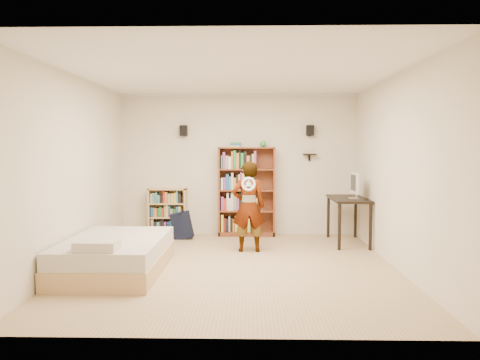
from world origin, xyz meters
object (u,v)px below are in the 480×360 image
(computer_desk, at_px, (348,221))
(daybed, at_px, (115,251))
(tall_bookshelf, at_px, (247,192))
(person, at_px, (249,207))
(low_bookshelf, at_px, (168,212))

(computer_desk, xyz_separation_m, daybed, (-3.53, -1.98, -0.11))
(computer_desk, bearing_deg, tall_bookshelf, 158.64)
(computer_desk, xyz_separation_m, person, (-1.74, -0.67, 0.33))
(tall_bookshelf, distance_m, computer_desk, 1.97)
(low_bookshelf, distance_m, person, 2.11)
(tall_bookshelf, xyz_separation_m, low_bookshelf, (-1.52, 0.02, -0.39))
(person, bearing_deg, computer_desk, -161.98)
(computer_desk, height_order, person, person)
(tall_bookshelf, distance_m, daybed, 3.24)
(low_bookshelf, height_order, person, person)
(daybed, distance_m, person, 2.26)
(computer_desk, height_order, daybed, computer_desk)
(tall_bookshelf, bearing_deg, daybed, -123.06)
(tall_bookshelf, relative_size, low_bookshelf, 1.88)
(tall_bookshelf, height_order, person, tall_bookshelf)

